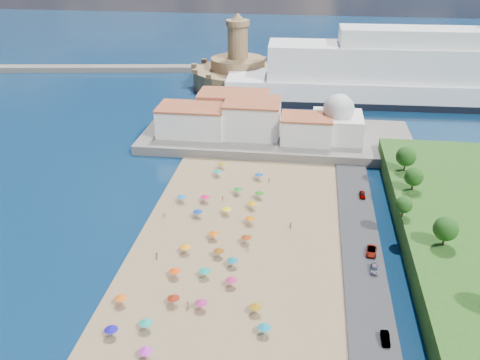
# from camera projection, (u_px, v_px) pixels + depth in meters

# --- Properties ---
(ground) EXTENTS (700.00, 700.00, 0.00)m
(ground) POSITION_uv_depth(u_px,v_px,m) (207.00, 260.00, 117.90)
(ground) COLOR #071938
(ground) RESTS_ON ground
(terrace) EXTENTS (90.00, 36.00, 3.00)m
(terrace) POSITION_uv_depth(u_px,v_px,m) (276.00, 137.00, 181.21)
(terrace) COLOR #59544C
(terrace) RESTS_ON ground
(jetty) EXTENTS (18.00, 70.00, 2.40)m
(jetty) POSITION_uv_depth(u_px,v_px,m) (228.00, 104.00, 215.18)
(jetty) COLOR #59544C
(jetty) RESTS_ON ground
(breakwater) EXTENTS (199.03, 34.77, 2.60)m
(breakwater) POSITION_uv_depth(u_px,v_px,m) (48.00, 69.00, 266.92)
(breakwater) COLOR #59544C
(breakwater) RESTS_ON ground
(waterfront_buildings) EXTENTS (57.00, 29.00, 11.00)m
(waterfront_buildings) POSITION_uv_depth(u_px,v_px,m) (238.00, 117.00, 180.55)
(waterfront_buildings) COLOR silver
(waterfront_buildings) RESTS_ON terrace
(domed_building) EXTENTS (16.00, 16.00, 15.00)m
(domed_building) POSITION_uv_depth(u_px,v_px,m) (338.00, 121.00, 173.80)
(domed_building) COLOR silver
(domed_building) RESTS_ON terrace
(fortress) EXTENTS (40.00, 40.00, 32.40)m
(fortress) POSITION_uv_depth(u_px,v_px,m) (238.00, 72.00, 239.57)
(fortress) COLOR #A57B52
(fortress) RESTS_ON ground
(cruise_ship) EXTENTS (169.43, 30.25, 36.90)m
(cruise_ship) POSITION_uv_depth(u_px,v_px,m) (435.00, 77.00, 215.31)
(cruise_ship) COLOR black
(cruise_ship) RESTS_ON ground
(beach_parasols) EXTENTS (33.29, 117.48, 2.20)m
(beach_parasols) POSITION_uv_depth(u_px,v_px,m) (195.00, 285.00, 106.23)
(beach_parasols) COLOR gray
(beach_parasols) RESTS_ON beach
(beachgoers) EXTENTS (32.60, 94.74, 1.87)m
(beachgoers) POSITION_uv_depth(u_px,v_px,m) (215.00, 245.00, 121.50)
(beachgoers) COLOR tan
(beachgoers) RESTS_ON beach
(parked_cars) EXTENTS (2.95, 59.33, 1.35)m
(parked_cars) POSITION_uv_depth(u_px,v_px,m) (372.00, 253.00, 117.99)
(parked_cars) COLOR gray
(parked_cars) RESTS_ON promenade
(hillside_trees) EXTENTS (17.09, 106.32, 7.35)m
(hillside_trees) POSITION_uv_depth(u_px,v_px,m) (455.00, 269.00, 97.84)
(hillside_trees) COLOR #382314
(hillside_trees) RESTS_ON hillside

